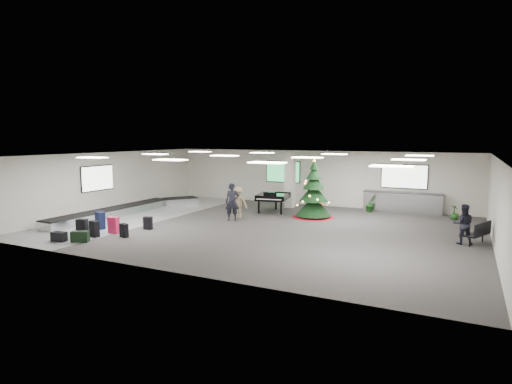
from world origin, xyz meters
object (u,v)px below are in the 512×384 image
at_px(service_counter, 402,202).
at_px(grand_piano, 273,197).
at_px(baggage_carousel, 128,210).
at_px(traveler_bench, 463,224).
at_px(bench, 480,232).
at_px(potted_plant_left, 370,204).
at_px(traveler_a, 232,202).
at_px(christmas_tree, 314,197).
at_px(potted_plant_right, 455,212).
at_px(traveler_b, 238,202).
at_px(pink_suitcase, 114,225).

relative_size(service_counter, grand_piano, 1.81).
height_order(baggage_carousel, traveler_bench, traveler_bench).
xyz_separation_m(bench, potted_plant_left, (-5.10, 5.25, -0.04)).
xyz_separation_m(traveler_a, traveler_bench, (9.97, -0.14, -0.15)).
bearing_deg(service_counter, christmas_tree, -137.40).
height_order(bench, traveler_a, traveler_a).
bearing_deg(traveler_bench, potted_plant_right, -94.21).
distance_m(traveler_b, potted_plant_right, 10.54).
bearing_deg(traveler_a, traveler_b, 70.34).
height_order(grand_piano, traveler_b, traveler_b).
distance_m(traveler_b, traveler_bench, 10.09).
bearing_deg(potted_plant_left, christmas_tree, -128.25).
xyz_separation_m(pink_suitcase, traveler_b, (3.03, 5.30, 0.43)).
distance_m(bench, potted_plant_left, 7.32).
bearing_deg(service_counter, bench, -59.16).
relative_size(grand_piano, traveler_bench, 1.47).
height_order(grand_piano, bench, grand_piano).
bearing_deg(service_counter, pink_suitcase, -133.88).
bearing_deg(traveler_bench, service_counter, -72.76).
bearing_deg(pink_suitcase, grand_piano, 59.15).
xyz_separation_m(pink_suitcase, christmas_tree, (6.34, 7.05, 0.68)).
relative_size(grand_piano, traveler_a, 1.23).
bearing_deg(traveler_b, pink_suitcase, -123.18).
xyz_separation_m(baggage_carousel, bench, (16.37, 0.81, 0.27)).
xyz_separation_m(baggage_carousel, traveler_b, (5.76, 1.52, 0.56)).
relative_size(christmas_tree, traveler_b, 1.93).
bearing_deg(service_counter, traveler_bench, -64.03).
bearing_deg(potted_plant_left, traveler_a, -135.77).
relative_size(bench, traveler_a, 0.79).
relative_size(baggage_carousel, pink_suitcase, 13.76).
distance_m(service_counter, potted_plant_right, 2.76).
bearing_deg(pink_suitcase, christmas_tree, 44.03).
height_order(service_counter, christmas_tree, christmas_tree).
height_order(baggage_carousel, traveler_a, traveler_a).
relative_size(grand_piano, traveler_b, 1.44).
xyz_separation_m(service_counter, bench, (3.53, -5.92, -0.06)).
relative_size(bench, potted_plant_right, 1.99).
height_order(traveler_b, potted_plant_right, traveler_b).
height_order(traveler_a, traveler_bench, traveler_a).
distance_m(pink_suitcase, bench, 14.40).
xyz_separation_m(christmas_tree, potted_plant_right, (6.34, 2.47, -0.66)).
relative_size(grand_piano, potted_plant_right, 3.11).
bearing_deg(traveler_a, potted_plant_left, 18.45).
relative_size(pink_suitcase, bench, 0.49).
xyz_separation_m(pink_suitcase, traveler_a, (3.11, 4.55, 0.56)).
bearing_deg(service_counter, traveler_b, -143.65).
distance_m(grand_piano, traveler_b, 2.47).
height_order(bench, traveler_bench, traveler_bench).
xyz_separation_m(baggage_carousel, christmas_tree, (9.07, 3.27, 0.81)).
bearing_deg(baggage_carousel, traveler_bench, 2.27).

